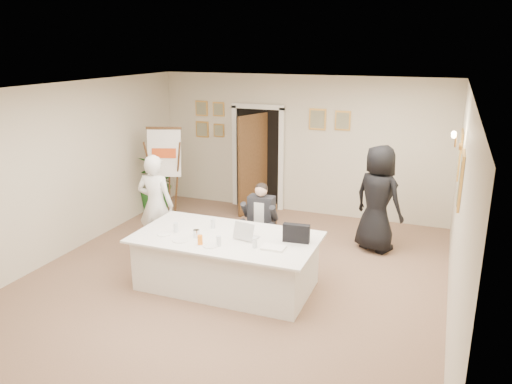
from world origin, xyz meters
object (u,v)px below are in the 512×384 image
object	(u,v)px
conference_table	(226,261)
potted_palm	(157,182)
oj_glass	(200,240)
flip_chart	(167,179)
steel_jug	(196,234)
standing_woman	(378,199)
laptop	(247,228)
seated_man	(260,222)
paper_stack	(273,248)
standing_man	(156,205)
laptop_bag	(296,233)

from	to	relation	value
conference_table	potted_palm	xyz separation A→B (m)	(-2.80, 2.65, 0.21)
conference_table	oj_glass	bearing A→B (deg)	-116.79
flip_chart	steel_jug	bearing A→B (deg)	-51.23
standing_woman	oj_glass	bearing A→B (deg)	79.97
conference_table	potted_palm	size ratio (longest dim) A/B	2.15
laptop	steel_jug	size ratio (longest dim) A/B	3.09
seated_man	steel_jug	distance (m)	1.34
laptop	paper_stack	bearing A→B (deg)	-15.45
standing_man	paper_stack	distance (m)	2.50
flip_chart	steel_jug	world-z (taller)	flip_chart
standing_man	standing_woman	world-z (taller)	standing_woman
laptop	conference_table	bearing A→B (deg)	-159.55
flip_chart	standing_woman	distance (m)	4.05
laptop	seated_man	bearing A→B (deg)	110.38
conference_table	oj_glass	xyz separation A→B (m)	(-0.20, -0.40, 0.45)
seated_man	potted_palm	bearing A→B (deg)	142.31
standing_woman	potted_palm	size ratio (longest dim) A/B	1.51
seated_man	paper_stack	distance (m)	1.39
conference_table	steel_jug	bearing A→B (deg)	-152.87
seated_man	laptop_bag	bearing A→B (deg)	-54.81
flip_chart	paper_stack	size ratio (longest dim) A/B	6.03
laptop_bag	standing_woman	bearing A→B (deg)	62.52
seated_man	standing_woman	bearing A→B (deg)	24.74
standing_man	laptop_bag	size ratio (longest dim) A/B	4.62
paper_stack	steel_jug	world-z (taller)	steel_jug
steel_jug	oj_glass	bearing A→B (deg)	-51.38
seated_man	laptop_bag	distance (m)	1.26
standing_woman	paper_stack	world-z (taller)	standing_woman
standing_woman	standing_man	bearing A→B (deg)	51.63
conference_table	standing_man	xyz separation A→B (m)	(-1.57, 0.68, 0.45)
paper_stack	conference_table	bearing A→B (deg)	166.72
seated_man	oj_glass	distance (m)	1.49
flip_chart	standing_man	distance (m)	1.63
potted_palm	laptop_bag	size ratio (longest dim) A/B	3.29
paper_stack	steel_jug	size ratio (longest dim) A/B	2.77
laptop_bag	paper_stack	distance (m)	0.41
standing_man	standing_woman	distance (m)	3.68
standing_woman	potted_palm	bearing A→B (deg)	21.90
conference_table	potted_palm	distance (m)	3.86
conference_table	flip_chart	xyz separation A→B (m)	(-2.25, 2.16, 0.46)
seated_man	standing_woman	world-z (taller)	standing_woman
standing_man	oj_glass	xyz separation A→B (m)	(1.37, -1.08, -0.00)
flip_chart	laptop	distance (m)	3.31
paper_stack	steel_jug	distance (m)	1.14
laptop	laptop_bag	distance (m)	0.70
potted_palm	paper_stack	xyz separation A→B (m)	(3.57, -2.83, 0.19)
laptop	oj_glass	xyz separation A→B (m)	(-0.50, -0.45, -0.07)
conference_table	laptop	size ratio (longest dim) A/B	7.60
potted_palm	laptop	distance (m)	4.05
conference_table	oj_glass	world-z (taller)	oj_glass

